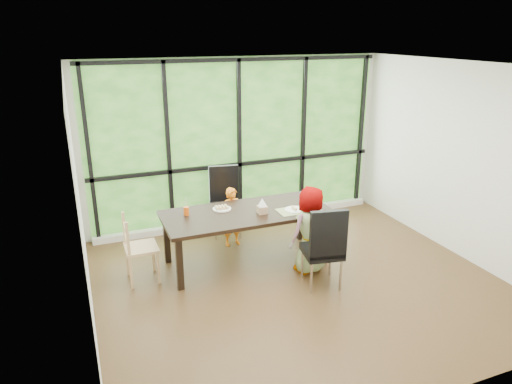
% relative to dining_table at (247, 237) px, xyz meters
% --- Properties ---
extents(ground, '(5.00, 5.00, 0.00)m').
position_rel_dining_table_xyz_m(ground, '(0.42, -0.77, -0.38)').
color(ground, black).
rests_on(ground, ground).
extents(back_wall, '(5.00, 0.00, 5.00)m').
position_rel_dining_table_xyz_m(back_wall, '(0.42, 1.48, 0.98)').
color(back_wall, silver).
rests_on(back_wall, ground).
extents(foliage_backdrop, '(4.80, 0.02, 2.65)m').
position_rel_dining_table_xyz_m(foliage_backdrop, '(0.42, 1.46, 0.98)').
color(foliage_backdrop, '#215119').
rests_on(foliage_backdrop, back_wall).
extents(window_mullions, '(4.80, 0.06, 2.65)m').
position_rel_dining_table_xyz_m(window_mullions, '(0.42, 1.42, 0.98)').
color(window_mullions, black).
rests_on(window_mullions, back_wall).
extents(window_sill, '(4.80, 0.12, 0.10)m').
position_rel_dining_table_xyz_m(window_sill, '(0.42, 1.38, -0.33)').
color(window_sill, silver).
rests_on(window_sill, ground).
extents(dining_table, '(2.29, 1.06, 0.75)m').
position_rel_dining_table_xyz_m(dining_table, '(0.00, 0.00, 0.00)').
color(dining_table, black).
rests_on(dining_table, ground).
extents(chair_window_leather, '(0.53, 0.53, 1.08)m').
position_rel_dining_table_xyz_m(chair_window_leather, '(0.02, 0.98, 0.17)').
color(chair_window_leather, black).
rests_on(chair_window_leather, ground).
extents(chair_interior_leather, '(0.54, 0.54, 1.08)m').
position_rel_dining_table_xyz_m(chair_interior_leather, '(0.66, -0.93, 0.17)').
color(chair_interior_leather, black).
rests_on(chair_interior_leather, ground).
extents(chair_end_beech, '(0.40, 0.42, 0.90)m').
position_rel_dining_table_xyz_m(chair_end_beech, '(-1.43, 0.03, 0.08)').
color(chair_end_beech, tan).
rests_on(chair_end_beech, ground).
extents(child_toddler, '(0.35, 0.25, 0.90)m').
position_rel_dining_table_xyz_m(child_toddler, '(0.00, 0.59, 0.07)').
color(child_toddler, orange).
rests_on(child_toddler, ground).
extents(child_older, '(0.65, 0.50, 1.18)m').
position_rel_dining_table_xyz_m(child_older, '(0.67, -0.55, 0.22)').
color(child_older, gray).
rests_on(child_older, ground).
extents(placemat, '(0.41, 0.30, 0.01)m').
position_rel_dining_table_xyz_m(placemat, '(0.59, -0.22, 0.38)').
color(placemat, tan).
rests_on(placemat, dining_table).
extents(plate_far, '(0.25, 0.25, 0.02)m').
position_rel_dining_table_xyz_m(plate_far, '(-0.29, 0.20, 0.38)').
color(plate_far, white).
rests_on(plate_far, dining_table).
extents(plate_near, '(0.26, 0.26, 0.02)m').
position_rel_dining_table_xyz_m(plate_near, '(0.62, -0.20, 0.38)').
color(plate_near, white).
rests_on(plate_near, dining_table).
extents(orange_cup, '(0.07, 0.07, 0.11)m').
position_rel_dining_table_xyz_m(orange_cup, '(-0.78, 0.18, 0.43)').
color(orange_cup, '#DD540F').
rests_on(orange_cup, dining_table).
extents(green_cup, '(0.07, 0.07, 0.12)m').
position_rel_dining_table_xyz_m(green_cup, '(0.91, -0.30, 0.43)').
color(green_cup, '#4BC823').
rests_on(green_cup, dining_table).
extents(white_mug, '(0.09, 0.09, 0.09)m').
position_rel_dining_table_xyz_m(white_mug, '(1.07, 0.06, 0.42)').
color(white_mug, white).
rests_on(white_mug, dining_table).
extents(tissue_box, '(0.12, 0.12, 0.10)m').
position_rel_dining_table_xyz_m(tissue_box, '(0.18, -0.13, 0.43)').
color(tissue_box, tan).
rests_on(tissue_box, dining_table).
extents(crepe_rolls_far, '(0.20, 0.12, 0.04)m').
position_rel_dining_table_xyz_m(crepe_rolls_far, '(-0.29, 0.20, 0.41)').
color(crepe_rolls_far, tan).
rests_on(crepe_rolls_far, plate_far).
extents(crepe_rolls_near, '(0.05, 0.12, 0.04)m').
position_rel_dining_table_xyz_m(crepe_rolls_near, '(0.62, -0.20, 0.41)').
color(crepe_rolls_near, tan).
rests_on(crepe_rolls_near, plate_near).
extents(straw_white, '(0.01, 0.04, 0.20)m').
position_rel_dining_table_xyz_m(straw_white, '(-0.78, 0.18, 0.53)').
color(straw_white, white).
rests_on(straw_white, orange_cup).
extents(straw_pink, '(0.01, 0.04, 0.20)m').
position_rel_dining_table_xyz_m(straw_pink, '(0.91, -0.30, 0.53)').
color(straw_pink, pink).
rests_on(straw_pink, green_cup).
extents(tissue, '(0.12, 0.12, 0.11)m').
position_rel_dining_table_xyz_m(tissue, '(0.18, -0.13, 0.53)').
color(tissue, white).
rests_on(tissue, tissue_box).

